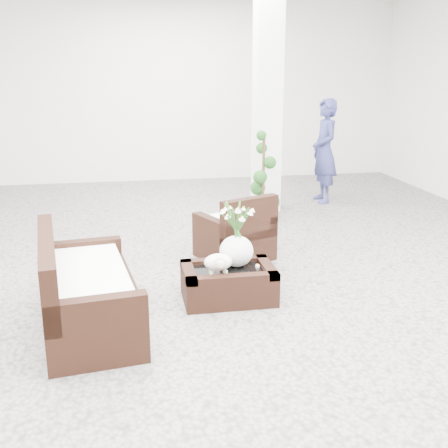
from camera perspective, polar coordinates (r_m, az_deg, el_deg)
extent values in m
plane|color=gray|center=(6.23, -0.16, -5.24)|extent=(11.00, 11.00, 0.00)
cube|color=white|center=(8.82, 4.47, 12.65)|extent=(0.40, 0.40, 3.50)
cube|color=black|center=(5.55, 0.45, -6.25)|extent=(0.90, 0.60, 0.31)
ellipsoid|color=white|center=(5.34, -0.61, -4.14)|extent=(0.28, 0.23, 0.21)
cylinder|color=white|center=(5.56, 3.47, -4.32)|extent=(0.04, 0.04, 0.03)
cube|color=black|center=(6.66, 1.08, -0.18)|extent=(0.98, 0.97, 0.80)
cube|color=black|center=(5.04, -13.78, -5.75)|extent=(0.99, 1.71, 0.86)
imported|color=navy|center=(9.55, 10.29, 7.39)|extent=(0.42, 0.64, 1.74)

